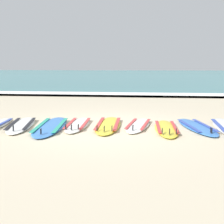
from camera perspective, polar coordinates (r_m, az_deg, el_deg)
ground_plane at (r=7.48m, az=-2.28°, el=-2.81°), size 80.00×80.00×0.00m
sea at (r=44.30m, az=5.22°, el=6.60°), size 80.00×60.00×0.10m
wave_foam_strip at (r=15.05m, az=2.27°, el=3.09°), size 80.00×1.35×0.11m
surfboard_1 at (r=7.94m, az=-15.81°, el=-2.21°), size 0.98×2.25×0.18m
surfboard_2 at (r=7.60m, az=-10.83°, el=-2.50°), size 0.91×2.60×0.18m
surfboard_3 at (r=7.71m, az=-6.11°, el=-2.24°), size 0.61×2.04×0.18m
surfboard_4 at (r=7.62m, az=-0.69°, el=-2.32°), size 0.66×2.32×0.18m
surfboard_5 at (r=7.62m, az=4.68°, el=-2.36°), size 0.71×1.97×0.18m
surfboard_6 at (r=7.33m, az=9.61°, el=-2.87°), size 0.57×2.05×0.18m
surfboard_7 at (r=7.67m, az=14.79°, el=-2.54°), size 0.97×2.23×0.18m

